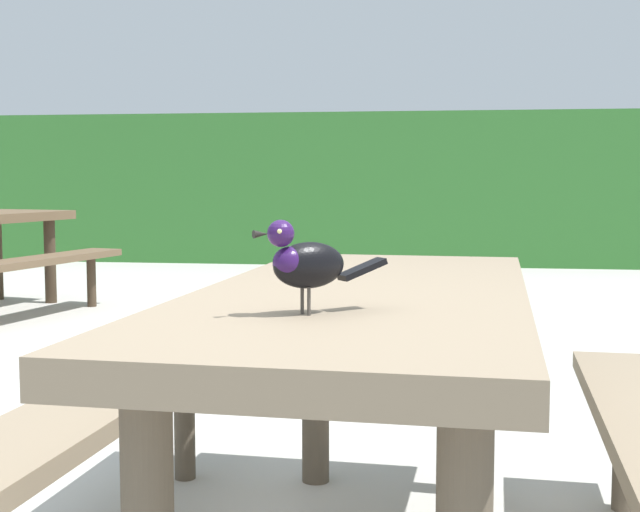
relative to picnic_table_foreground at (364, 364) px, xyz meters
The scene contains 3 objects.
hedge_wall 8.46m from the picnic_table_foreground, 92.19° to the left, with size 28.00×1.30×1.75m, color #387A33.
picnic_table_foreground is the anchor object (origin of this frame).
bird_grackle 0.52m from the picnic_table_foreground, 100.40° to the right, with size 0.24×0.19×0.18m.
Camera 1 is at (0.51, -1.78, 1.00)m, focal length 48.91 mm.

